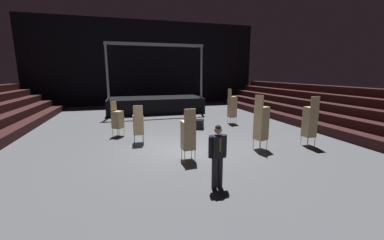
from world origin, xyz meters
name	(u,v)px	position (x,y,z in m)	size (l,w,h in m)	color
ground_plane	(186,150)	(0.00, 0.00, -0.05)	(22.00, 30.00, 0.10)	#515459
arena_end_wall	(148,63)	(0.00, 15.00, 4.00)	(22.00, 0.30, 8.00)	black
bleacher_bank_right	(343,109)	(9.12, 1.00, 1.12)	(3.75, 24.00, 2.25)	black
stage_riser	(155,104)	(0.00, 9.73, 0.65)	(7.27, 3.21, 5.14)	black
man_with_tie	(218,153)	(-0.01, -3.45, 0.99)	(0.57, 0.31, 1.75)	black
chair_stack_front_left	(188,134)	(-0.21, -1.20, 0.94)	(0.47, 0.47, 1.88)	#B2B5BA
chair_stack_front_right	(117,119)	(-2.71, 2.93, 0.86)	(0.61, 0.61, 1.71)	#B2B5BA
chair_stack_mid_left	(232,106)	(3.98, 4.11, 1.07)	(0.44, 0.44, 2.14)	#B2B5BA
chair_stack_mid_right	(310,121)	(5.16, -0.96, 1.07)	(0.44, 0.44, 2.14)	#B2B5BA
chair_stack_mid_centre	(138,124)	(-1.79, 1.43, 0.86)	(0.44, 0.44, 1.71)	#B2B5BA
chair_stack_rear_left	(261,123)	(2.93, -0.81, 1.11)	(0.55, 0.55, 2.22)	#B2B5BA
equipment_road_case	(196,124)	(1.44, 3.42, 0.25)	(0.90, 0.60, 0.49)	black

